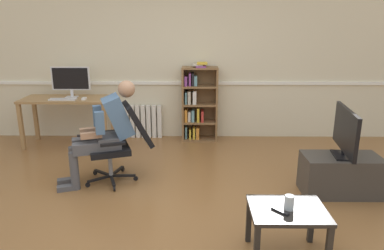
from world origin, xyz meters
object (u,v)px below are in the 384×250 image
bookshelf (197,104)px  coffee_table (287,216)px  radiator (141,121)px  tv_stand (340,175)px  computer_mouse (84,99)px  spare_remote (280,211)px  drinking_glass (289,202)px  office_chair (122,139)px  tv_screen (346,132)px  keyboard (63,99)px  computer_desk (67,105)px  person_seated (105,130)px  imac_monitor (71,80)px

bookshelf → coffee_table: (0.72, -3.11, -0.23)m
radiator → tv_stand: bearing=-38.7°
computer_mouse → spare_remote: (2.36, -2.76, -0.32)m
computer_mouse → drinking_glass: size_ratio=0.84×
office_chair → tv_screen: bearing=62.5°
coffee_table → bookshelf: bearing=103.0°
keyboard → computer_mouse: computer_mouse is taller
keyboard → computer_mouse: (0.32, 0.02, 0.01)m
computer_mouse → office_chair: (0.80, -1.19, -0.25)m
computer_desk → drinking_glass: bearing=-45.9°
computer_desk → bookshelf: bearing=8.1°
bookshelf → tv_stand: bookshelf is taller
spare_remote → office_chair: bearing=-86.8°
tv_stand → computer_mouse: bearing=155.1°
keyboard → person_seated: size_ratio=0.33×
drinking_glass → coffee_table: bearing=101.6°
computer_desk → spare_remote: bearing=-47.2°
radiator → drinking_glass: drinking_glass is taller
keyboard → tv_stand: 3.98m
computer_desk → tv_stand: size_ratio=1.59×
radiator → coffee_table: (1.67, -3.21, 0.09)m
person_seated → keyboard: bearing=-162.2°
computer_desk → coffee_table: size_ratio=2.21×
spare_remote → radiator: bearing=-105.4°
imac_monitor → spare_remote: bearing=-48.6°
imac_monitor → coffee_table: imac_monitor is taller
computer_desk → office_chair: (1.12, -1.31, -0.13)m
imac_monitor → person_seated: size_ratio=0.48×
office_chair → keyboard: bearing=-155.6°
computer_desk → coffee_table: bearing=-45.8°
imac_monitor → bookshelf: (1.96, 0.21, -0.43)m
bookshelf → computer_mouse: bearing=-166.6°
coffee_table → spare_remote: size_ratio=4.06×
computer_mouse → person_seated: person_seated is taller
computer_desk → spare_remote: (2.67, -2.88, -0.20)m
computer_desk → tv_stand: computer_desk is taller
office_chair → spare_remote: size_ratio=6.38×
radiator → office_chair: bearing=-88.6°
radiator → office_chair: size_ratio=0.74×
computer_desk → computer_mouse: bearing=-20.9°
computer_mouse → radiator: size_ratio=0.14×
tv_screen → coffee_table: (-0.89, -1.16, -0.36)m
bookshelf → drinking_glass: bookshelf is taller
computer_mouse → bookshelf: 1.77m
keyboard → tv_stand: (3.64, -1.52, -0.54)m
tv_stand → spare_remote: 1.57m
imac_monitor → coffee_table: bearing=-47.3°
imac_monitor → spare_remote: 3.98m
computer_mouse → radiator: (0.76, 0.51, -0.49)m
person_seated → bookshelf: bearing=127.1°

